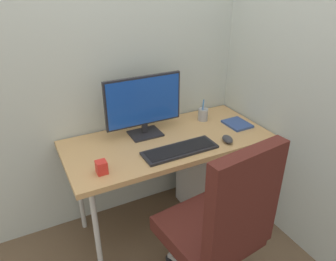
{
  "coord_description": "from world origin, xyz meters",
  "views": [
    {
      "loc": [
        -0.85,
        -1.66,
        1.73
      ],
      "look_at": [
        -0.03,
        -0.06,
        0.81
      ],
      "focal_mm": 34.04,
      "sensor_mm": 36.0,
      "label": 1
    }
  ],
  "objects_px": {
    "mouse": "(228,139)",
    "monitor": "(144,104)",
    "office_chair": "(220,225)",
    "desk_clamp_accessory": "(102,167)",
    "filing_cabinet": "(214,177)",
    "pen_holder": "(203,114)",
    "keyboard": "(180,150)",
    "notebook": "(237,124)"
  },
  "relations": [
    {
      "from": "office_chair",
      "to": "keyboard",
      "type": "xyz_separation_m",
      "value": [
        0.04,
        0.51,
        0.16
      ]
    },
    {
      "from": "mouse",
      "to": "desk_clamp_accessory",
      "type": "distance_m",
      "value": 0.84
    },
    {
      "from": "filing_cabinet",
      "to": "pen_holder",
      "type": "relative_size",
      "value": 3.49
    },
    {
      "from": "office_chair",
      "to": "keyboard",
      "type": "relative_size",
      "value": 2.19
    },
    {
      "from": "filing_cabinet",
      "to": "keyboard",
      "type": "bearing_deg",
      "value": -159.68
    },
    {
      "from": "monitor",
      "to": "pen_holder",
      "type": "distance_m",
      "value": 0.51
    },
    {
      "from": "monitor",
      "to": "keyboard",
      "type": "distance_m",
      "value": 0.39
    },
    {
      "from": "monitor",
      "to": "notebook",
      "type": "distance_m",
      "value": 0.71
    },
    {
      "from": "keyboard",
      "to": "notebook",
      "type": "height_order",
      "value": "keyboard"
    },
    {
      "from": "filing_cabinet",
      "to": "monitor",
      "type": "bearing_deg",
      "value": 160.92
    },
    {
      "from": "monitor",
      "to": "mouse",
      "type": "xyz_separation_m",
      "value": [
        0.44,
        -0.35,
        -0.2
      ]
    },
    {
      "from": "filing_cabinet",
      "to": "mouse",
      "type": "xyz_separation_m",
      "value": [
        -0.05,
        -0.18,
        0.43
      ]
    },
    {
      "from": "monitor",
      "to": "desk_clamp_accessory",
      "type": "distance_m",
      "value": 0.55
    },
    {
      "from": "mouse",
      "to": "notebook",
      "type": "bearing_deg",
      "value": 52.18
    },
    {
      "from": "filing_cabinet",
      "to": "notebook",
      "type": "distance_m",
      "value": 0.45
    },
    {
      "from": "filing_cabinet",
      "to": "monitor",
      "type": "relative_size",
      "value": 1.11
    },
    {
      "from": "filing_cabinet",
      "to": "office_chair",
      "type": "bearing_deg",
      "value": -123.29
    },
    {
      "from": "mouse",
      "to": "monitor",
      "type": "bearing_deg",
      "value": 154.34
    },
    {
      "from": "office_chair",
      "to": "monitor",
      "type": "bearing_deg",
      "value": 94.14
    },
    {
      "from": "filing_cabinet",
      "to": "mouse",
      "type": "relative_size",
      "value": 5.88
    },
    {
      "from": "pen_holder",
      "to": "mouse",
      "type": "bearing_deg",
      "value": -96.22
    },
    {
      "from": "mouse",
      "to": "pen_holder",
      "type": "xyz_separation_m",
      "value": [
        0.04,
        0.36,
        0.03
      ]
    },
    {
      "from": "monitor",
      "to": "notebook",
      "type": "xyz_separation_m",
      "value": [
        0.65,
        -0.18,
        -0.21
      ]
    },
    {
      "from": "office_chair",
      "to": "monitor",
      "type": "height_order",
      "value": "monitor"
    },
    {
      "from": "desk_clamp_accessory",
      "to": "office_chair",
      "type": "bearing_deg",
      "value": -47.65
    },
    {
      "from": "office_chair",
      "to": "mouse",
      "type": "distance_m",
      "value": 0.63
    },
    {
      "from": "filing_cabinet",
      "to": "keyboard",
      "type": "height_order",
      "value": "keyboard"
    },
    {
      "from": "filing_cabinet",
      "to": "desk_clamp_accessory",
      "type": "bearing_deg",
      "value": -170.24
    },
    {
      "from": "filing_cabinet",
      "to": "keyboard",
      "type": "distance_m",
      "value": 0.59
    },
    {
      "from": "office_chair",
      "to": "desk_clamp_accessory",
      "type": "xyz_separation_m",
      "value": [
        -0.46,
        0.5,
        0.19
      ]
    },
    {
      "from": "office_chair",
      "to": "desk_clamp_accessory",
      "type": "bearing_deg",
      "value": 132.35
    },
    {
      "from": "monitor",
      "to": "desk_clamp_accessory",
      "type": "relative_size",
      "value": 7.01
    },
    {
      "from": "office_chair",
      "to": "notebook",
      "type": "bearing_deg",
      "value": 47.47
    },
    {
      "from": "filing_cabinet",
      "to": "mouse",
      "type": "height_order",
      "value": "mouse"
    },
    {
      "from": "monitor",
      "to": "pen_holder",
      "type": "xyz_separation_m",
      "value": [
        0.48,
        0.01,
        -0.18
      ]
    },
    {
      "from": "office_chair",
      "to": "notebook",
      "type": "distance_m",
      "value": 0.89
    },
    {
      "from": "office_chair",
      "to": "mouse",
      "type": "relative_size",
      "value": 10.55
    },
    {
      "from": "monitor",
      "to": "mouse",
      "type": "relative_size",
      "value": 5.28
    },
    {
      "from": "filing_cabinet",
      "to": "desk_clamp_accessory",
      "type": "height_order",
      "value": "desk_clamp_accessory"
    },
    {
      "from": "office_chair",
      "to": "keyboard",
      "type": "bearing_deg",
      "value": 85.15
    },
    {
      "from": "office_chair",
      "to": "filing_cabinet",
      "type": "xyz_separation_m",
      "value": [
        0.43,
        0.66,
        -0.26
      ]
    },
    {
      "from": "filing_cabinet",
      "to": "mouse",
      "type": "distance_m",
      "value": 0.47
    }
  ]
}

